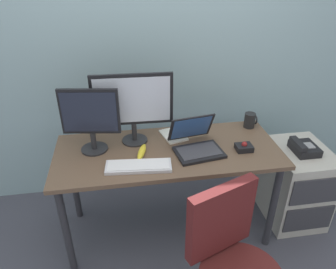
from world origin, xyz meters
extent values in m
plane|color=#474853|center=(0.00, 0.00, 0.00)|extent=(8.00, 8.00, 0.00)
cube|color=#8FAFB5|center=(0.00, 0.67, 1.40)|extent=(6.00, 0.10, 2.80)
cube|color=brown|center=(0.00, 0.00, 0.73)|extent=(1.53, 0.64, 0.03)
cylinder|color=#2D2D33|center=(-0.71, -0.26, 0.36)|extent=(0.05, 0.05, 0.71)
cylinder|color=#2D2D33|center=(0.71, -0.26, 0.36)|extent=(0.05, 0.05, 0.71)
cylinder|color=#2D2D33|center=(-0.71, 0.26, 0.36)|extent=(0.05, 0.05, 0.71)
cylinder|color=#2D2D33|center=(0.71, 0.26, 0.36)|extent=(0.05, 0.05, 0.71)
cube|color=beige|center=(1.02, 0.01, 0.31)|extent=(0.42, 0.52, 0.63)
cube|color=#38383D|center=(1.02, -0.25, 0.45)|extent=(0.38, 0.01, 0.21)
cube|color=#38383D|center=(1.02, -0.25, 0.19)|extent=(0.38, 0.01, 0.21)
cube|color=black|center=(1.02, -0.01, 0.65)|extent=(0.17, 0.20, 0.06)
cube|color=black|center=(0.96, -0.01, 0.70)|extent=(0.05, 0.18, 0.04)
cube|color=gray|center=(1.04, -0.02, 0.69)|extent=(0.07, 0.08, 0.01)
cube|color=#581C1C|center=(0.18, -0.65, 0.71)|extent=(0.39, 0.20, 0.42)
cylinder|color=#262628|center=(-0.22, 0.15, 0.75)|extent=(0.18, 0.18, 0.01)
cylinder|color=#262628|center=(-0.22, 0.15, 0.82)|extent=(0.04, 0.04, 0.13)
cube|color=black|center=(-0.22, 0.15, 1.06)|extent=(0.54, 0.04, 0.36)
cube|color=silver|center=(-0.22, 0.14, 1.06)|extent=(0.50, 0.02, 0.31)
cylinder|color=#262628|center=(-0.49, 0.08, 0.75)|extent=(0.18, 0.18, 0.01)
cylinder|color=#262628|center=(-0.49, 0.08, 0.82)|extent=(0.04, 0.04, 0.12)
cube|color=black|center=(-0.49, 0.08, 1.03)|extent=(0.38, 0.08, 0.31)
cube|color=#1E2333|center=(-0.50, 0.07, 1.03)|extent=(0.35, 0.06, 0.27)
cube|color=silver|center=(-0.21, -0.18, 0.76)|extent=(0.42, 0.17, 0.02)
cube|color=white|center=(-0.21, -0.18, 0.77)|extent=(0.39, 0.15, 0.01)
cube|color=black|center=(0.20, -0.08, 0.75)|extent=(0.34, 0.27, 0.02)
cube|color=#38383D|center=(0.20, -0.08, 0.77)|extent=(0.30, 0.21, 0.00)
cube|color=black|center=(0.17, 0.07, 0.86)|extent=(0.32, 0.15, 0.20)
cube|color=#335999|center=(0.17, 0.07, 0.86)|extent=(0.28, 0.13, 0.18)
cube|color=black|center=(0.51, -0.09, 0.76)|extent=(0.11, 0.09, 0.04)
sphere|color=maroon|center=(0.51, -0.09, 0.79)|extent=(0.04, 0.04, 0.04)
cylinder|color=black|center=(0.67, 0.22, 0.80)|extent=(0.08, 0.08, 0.11)
torus|color=black|center=(0.71, 0.22, 0.80)|extent=(0.01, 0.07, 0.07)
cube|color=white|center=(0.07, 0.18, 0.75)|extent=(0.20, 0.24, 0.01)
ellipsoid|color=yellow|center=(-0.18, -0.03, 0.76)|extent=(0.10, 0.19, 0.04)
camera|label=1|loc=(-0.29, -1.81, 1.92)|focal=34.15mm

